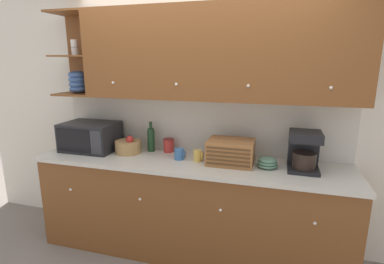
{
  "coord_description": "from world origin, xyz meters",
  "views": [
    {
      "loc": [
        0.77,
        -2.88,
        1.88
      ],
      "look_at": [
        0.0,
        -0.22,
        1.21
      ],
      "focal_mm": 28.0,
      "sensor_mm": 36.0,
      "label": 1
    }
  ],
  "objects_px": {
    "wine_bottle": "(151,138)",
    "coffee_maker": "(304,150)",
    "bowl_stack_on_counter": "(267,163)",
    "mug": "(198,156)",
    "storage_canister": "(169,145)",
    "bread_box": "(231,152)",
    "microwave": "(90,136)",
    "mug_blue_second": "(179,154)",
    "fruit_basket": "(128,146)"
  },
  "relations": [
    {
      "from": "wine_bottle",
      "to": "coffee_maker",
      "type": "distance_m",
      "value": 1.49
    },
    {
      "from": "bowl_stack_on_counter",
      "to": "mug",
      "type": "bearing_deg",
      "value": -179.46
    },
    {
      "from": "wine_bottle",
      "to": "mug",
      "type": "height_order",
      "value": "wine_bottle"
    },
    {
      "from": "mug",
      "to": "bowl_stack_on_counter",
      "type": "bearing_deg",
      "value": 0.54
    },
    {
      "from": "wine_bottle",
      "to": "bowl_stack_on_counter",
      "type": "relative_size",
      "value": 1.69
    },
    {
      "from": "storage_canister",
      "to": "bread_box",
      "type": "distance_m",
      "value": 0.7
    },
    {
      "from": "microwave",
      "to": "mug_blue_second",
      "type": "height_order",
      "value": "microwave"
    },
    {
      "from": "microwave",
      "to": "bowl_stack_on_counter",
      "type": "xyz_separation_m",
      "value": [
        1.81,
        -0.03,
        -0.1
      ]
    },
    {
      "from": "mug_blue_second",
      "to": "coffee_maker",
      "type": "xyz_separation_m",
      "value": [
        1.11,
        0.04,
        0.12
      ]
    },
    {
      "from": "fruit_basket",
      "to": "bread_box",
      "type": "distance_m",
      "value": 1.06
    },
    {
      "from": "bread_box",
      "to": "coffee_maker",
      "type": "distance_m",
      "value": 0.63
    },
    {
      "from": "wine_bottle",
      "to": "bread_box",
      "type": "xyz_separation_m",
      "value": [
        0.85,
        -0.17,
        -0.03
      ]
    },
    {
      "from": "wine_bottle",
      "to": "bowl_stack_on_counter",
      "type": "xyz_separation_m",
      "value": [
        1.18,
        -0.17,
        -0.09
      ]
    },
    {
      "from": "microwave",
      "to": "wine_bottle",
      "type": "height_order",
      "value": "wine_bottle"
    },
    {
      "from": "mug_blue_second",
      "to": "coffee_maker",
      "type": "bearing_deg",
      "value": 2.09
    },
    {
      "from": "mug_blue_second",
      "to": "bowl_stack_on_counter",
      "type": "xyz_separation_m",
      "value": [
        0.81,
        0.0,
        -0.01
      ]
    },
    {
      "from": "wine_bottle",
      "to": "bread_box",
      "type": "relative_size",
      "value": 0.75
    },
    {
      "from": "storage_canister",
      "to": "bowl_stack_on_counter",
      "type": "bearing_deg",
      "value": -11.28
    },
    {
      "from": "storage_canister",
      "to": "mug",
      "type": "distance_m",
      "value": 0.42
    },
    {
      "from": "microwave",
      "to": "mug_blue_second",
      "type": "distance_m",
      "value": 1.0
    },
    {
      "from": "fruit_basket",
      "to": "storage_canister",
      "type": "relative_size",
      "value": 1.88
    },
    {
      "from": "mug",
      "to": "coffee_maker",
      "type": "bearing_deg",
      "value": 2.7
    },
    {
      "from": "fruit_basket",
      "to": "coffee_maker",
      "type": "relative_size",
      "value": 0.77
    },
    {
      "from": "fruit_basket",
      "to": "coffee_maker",
      "type": "distance_m",
      "value": 1.68
    },
    {
      "from": "microwave",
      "to": "fruit_basket",
      "type": "height_order",
      "value": "microwave"
    },
    {
      "from": "microwave",
      "to": "coffee_maker",
      "type": "distance_m",
      "value": 2.11
    },
    {
      "from": "microwave",
      "to": "mug",
      "type": "distance_m",
      "value": 1.18
    },
    {
      "from": "storage_canister",
      "to": "microwave",
      "type": "bearing_deg",
      "value": -168.48
    },
    {
      "from": "mug",
      "to": "bread_box",
      "type": "relative_size",
      "value": 0.25
    },
    {
      "from": "wine_bottle",
      "to": "mug_blue_second",
      "type": "xyz_separation_m",
      "value": [
        0.37,
        -0.18,
        -0.09
      ]
    },
    {
      "from": "mug_blue_second",
      "to": "bowl_stack_on_counter",
      "type": "height_order",
      "value": "mug_blue_second"
    },
    {
      "from": "bread_box",
      "to": "mug",
      "type": "bearing_deg",
      "value": -177.2
    },
    {
      "from": "storage_canister",
      "to": "mug_blue_second",
      "type": "bearing_deg",
      "value": -47.56
    },
    {
      "from": "bread_box",
      "to": "bowl_stack_on_counter",
      "type": "xyz_separation_m",
      "value": [
        0.33,
        -0.01,
        -0.07
      ]
    },
    {
      "from": "fruit_basket",
      "to": "wine_bottle",
      "type": "relative_size",
      "value": 0.84
    },
    {
      "from": "fruit_basket",
      "to": "bowl_stack_on_counter",
      "type": "xyz_separation_m",
      "value": [
        1.38,
        -0.05,
        -0.02
      ]
    },
    {
      "from": "fruit_basket",
      "to": "bread_box",
      "type": "bearing_deg",
      "value": -2.14
    },
    {
      "from": "mug",
      "to": "fruit_basket",
      "type": "bearing_deg",
      "value": 175.87
    },
    {
      "from": "mug_blue_second",
      "to": "microwave",
      "type": "bearing_deg",
      "value": 177.87
    },
    {
      "from": "wine_bottle",
      "to": "mug_blue_second",
      "type": "bearing_deg",
      "value": -25.76
    },
    {
      "from": "wine_bottle",
      "to": "bowl_stack_on_counter",
      "type": "distance_m",
      "value": 1.2
    },
    {
      "from": "wine_bottle",
      "to": "bread_box",
      "type": "height_order",
      "value": "wine_bottle"
    },
    {
      "from": "mug_blue_second",
      "to": "bowl_stack_on_counter",
      "type": "bearing_deg",
      "value": 0.19
    },
    {
      "from": "storage_canister",
      "to": "bowl_stack_on_counter",
      "type": "height_order",
      "value": "storage_canister"
    },
    {
      "from": "bowl_stack_on_counter",
      "to": "coffee_maker",
      "type": "height_order",
      "value": "coffee_maker"
    },
    {
      "from": "microwave",
      "to": "bowl_stack_on_counter",
      "type": "distance_m",
      "value": 1.81
    },
    {
      "from": "coffee_maker",
      "to": "wine_bottle",
      "type": "bearing_deg",
      "value": 174.71
    },
    {
      "from": "wine_bottle",
      "to": "coffee_maker",
      "type": "relative_size",
      "value": 0.91
    },
    {
      "from": "mug_blue_second",
      "to": "mug",
      "type": "bearing_deg",
      "value": -1.02
    },
    {
      "from": "mug",
      "to": "bread_box",
      "type": "bearing_deg",
      "value": 2.8
    }
  ]
}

